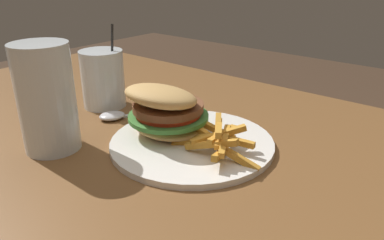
# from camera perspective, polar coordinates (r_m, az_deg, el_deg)

# --- Properties ---
(meal_plate_near) EXTENTS (0.27, 0.27, 0.10)m
(meal_plate_near) POSITION_cam_1_polar(r_m,az_deg,el_deg) (0.61, -2.34, -0.39)
(meal_plate_near) COLOR white
(meal_plate_near) RESTS_ON dining_table
(beer_glass) EXTENTS (0.09, 0.09, 0.17)m
(beer_glass) POSITION_cam_1_polar(r_m,az_deg,el_deg) (0.62, -21.22, 2.66)
(beer_glass) COLOR silver
(beer_glass) RESTS_ON dining_table
(juice_glass) EXTENTS (0.09, 0.09, 0.17)m
(juice_glass) POSITION_cam_1_polar(r_m,az_deg,el_deg) (0.79, -13.38, 5.81)
(juice_glass) COLOR silver
(juice_glass) RESTS_ON dining_table
(spoon) EXTENTS (0.09, 0.15, 0.01)m
(spoon) POSITION_cam_1_polar(r_m,az_deg,el_deg) (0.73, -11.44, 0.71)
(spoon) COLOR silver
(spoon) RESTS_ON dining_table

